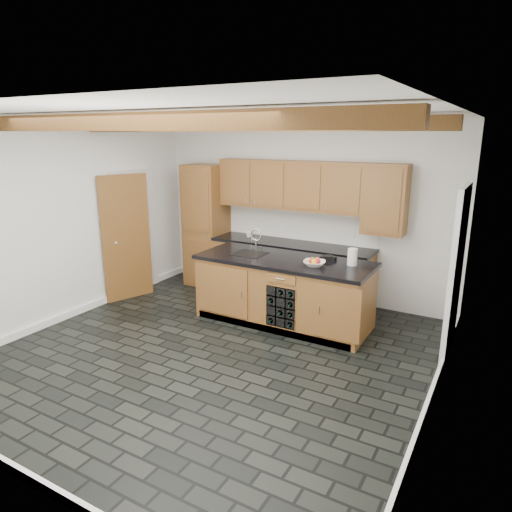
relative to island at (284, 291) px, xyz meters
The scene contains 10 objects.
ground 1.40m from the island, 103.45° to the right, with size 5.00×5.00×0.00m, color black.
room_shell 1.36m from the island, 117.50° to the right, with size 5.01×5.00×5.00m.
back_cabinetry 1.28m from the island, 125.62° to the left, with size 3.65×0.62×2.20m.
island is the anchor object (origin of this frame).
faucet 0.75m from the island, behind, with size 0.45×0.40×0.34m.
kitchen_scale 0.78m from the island, 25.58° to the left, with size 0.21×0.14×0.06m.
fruit_bowl 0.71m from the island, 12.34° to the right, with size 0.29×0.29×0.07m, color silver.
fruit_cluster 0.74m from the island, 12.33° to the right, with size 0.16×0.17×0.07m.
paper_towel 1.09m from the island, 10.94° to the left, with size 0.13×0.13×0.22m, color white.
mug 1.56m from the island, 139.69° to the left, with size 0.10×0.10×0.09m, color white.
Camera 1 is at (2.96, -4.17, 2.60)m, focal length 32.00 mm.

